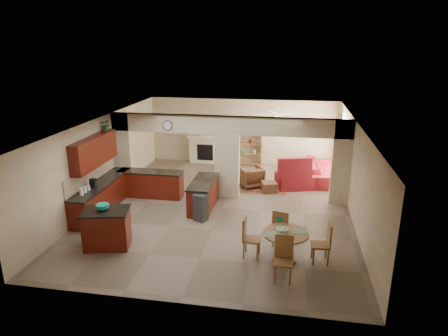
% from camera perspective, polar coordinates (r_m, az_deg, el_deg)
% --- Properties ---
extents(floor, '(10.00, 10.00, 0.00)m').
position_cam_1_polar(floor, '(12.92, -0.24, -5.67)').
color(floor, '#766452').
rests_on(floor, ground).
extents(ceiling, '(10.00, 10.00, 0.00)m').
position_cam_1_polar(ceiling, '(12.09, -0.26, 6.61)').
color(ceiling, white).
rests_on(ceiling, wall_back).
extents(wall_back, '(8.00, 0.00, 8.00)m').
position_cam_1_polar(wall_back, '(17.22, 2.67, 5.16)').
color(wall_back, beige).
rests_on(wall_back, floor).
extents(wall_front, '(8.00, 0.00, 8.00)m').
position_cam_1_polar(wall_front, '(7.92, -6.70, -10.42)').
color(wall_front, beige).
rests_on(wall_front, floor).
extents(wall_left, '(0.00, 10.00, 10.00)m').
position_cam_1_polar(wall_left, '(13.68, -16.98, 1.11)').
color(wall_left, beige).
rests_on(wall_left, floor).
extents(wall_right, '(0.00, 10.00, 10.00)m').
position_cam_1_polar(wall_right, '(12.41, 18.26, -0.69)').
color(wall_right, beige).
rests_on(wall_right, floor).
extents(partition_left_pier, '(0.60, 0.25, 2.80)m').
position_cam_1_polar(partition_left_pier, '(14.42, -14.17, 2.17)').
color(partition_left_pier, beige).
rests_on(partition_left_pier, floor).
extents(partition_center_pier, '(0.80, 0.25, 2.20)m').
position_cam_1_polar(partition_center_pier, '(13.46, 0.50, 0.30)').
color(partition_center_pier, beige).
rests_on(partition_center_pier, floor).
extents(partition_right_pier, '(0.60, 0.25, 2.80)m').
position_cam_1_polar(partition_right_pier, '(13.31, 16.42, 0.71)').
color(partition_right_pier, beige).
rests_on(partition_right_pier, floor).
extents(partition_header, '(8.00, 0.25, 0.60)m').
position_cam_1_polar(partition_header, '(13.11, 0.51, 6.15)').
color(partition_header, beige).
rests_on(partition_header, partition_center_pier).
extents(kitchen_counter, '(2.52, 3.29, 1.48)m').
position_cam_1_polar(kitchen_counter, '(13.45, -14.27, -3.15)').
color(kitchen_counter, '#480B08').
rests_on(kitchen_counter, floor).
extents(upper_cabinets, '(0.35, 2.40, 0.90)m').
position_cam_1_polar(upper_cabinets, '(12.78, -18.04, 2.30)').
color(upper_cabinets, '#480B08').
rests_on(upper_cabinets, wall_left).
extents(peninsula, '(0.70, 1.85, 0.91)m').
position_cam_1_polar(peninsula, '(12.75, -2.99, -3.79)').
color(peninsula, '#480B08').
rests_on(peninsula, floor).
extents(wall_clock, '(0.34, 0.03, 0.34)m').
position_cam_1_polar(wall_clock, '(13.44, -8.08, 6.04)').
color(wall_clock, '#452717').
rests_on(wall_clock, partition_header).
extents(rug, '(1.60, 1.30, 0.01)m').
position_cam_1_polar(rug, '(14.72, 5.80, -2.76)').
color(rug, brown).
rests_on(rug, floor).
extents(fireplace, '(1.60, 0.35, 1.20)m').
position_cam_1_polar(fireplace, '(17.51, -2.64, 2.72)').
color(fireplace, silver).
rests_on(fireplace, floor).
extents(shelving_unit, '(1.00, 0.32, 1.80)m').
position_cam_1_polar(shelving_unit, '(17.12, 3.74, 3.35)').
color(shelving_unit, olive).
rests_on(shelving_unit, floor).
extents(window_a, '(0.02, 0.90, 1.90)m').
position_cam_1_polar(window_a, '(14.64, 16.88, 1.36)').
color(window_a, white).
rests_on(window_a, wall_right).
extents(window_b, '(0.02, 0.90, 1.90)m').
position_cam_1_polar(window_b, '(16.27, 16.23, 3.01)').
color(window_b, white).
rests_on(window_b, wall_right).
extents(glazed_door, '(0.02, 0.70, 2.10)m').
position_cam_1_polar(glazed_door, '(15.49, 16.49, 1.69)').
color(glazed_door, white).
rests_on(glazed_door, wall_right).
extents(drape_a_left, '(0.10, 0.28, 2.30)m').
position_cam_1_polar(drape_a_left, '(14.06, 16.99, 0.69)').
color(drape_a_left, '#44211B').
rests_on(drape_a_left, wall_right).
extents(drape_a_right, '(0.10, 0.28, 2.30)m').
position_cam_1_polar(drape_a_right, '(15.21, 16.49, 1.99)').
color(drape_a_right, '#44211B').
rests_on(drape_a_right, wall_right).
extents(drape_b_left, '(0.10, 0.28, 2.30)m').
position_cam_1_polar(drape_b_left, '(15.69, 16.30, 2.47)').
color(drape_b_left, '#44211B').
rests_on(drape_b_left, wall_right).
extents(drape_b_right, '(0.10, 0.28, 2.30)m').
position_cam_1_polar(drape_b_right, '(16.85, 15.89, 3.52)').
color(drape_b_right, '#44211B').
rests_on(drape_b_right, wall_right).
extents(ceiling_fan, '(1.00, 1.00, 0.10)m').
position_cam_1_polar(ceiling_fan, '(14.91, 7.53, 7.63)').
color(ceiling_fan, white).
rests_on(ceiling_fan, ceiling).
extents(kitchen_island, '(1.32, 1.07, 1.01)m').
position_cam_1_polar(kitchen_island, '(10.85, -16.37, -8.24)').
color(kitchen_island, '#480B08').
rests_on(kitchen_island, floor).
extents(teal_bowl, '(0.33, 0.33, 0.15)m').
position_cam_1_polar(teal_bowl, '(10.66, -16.95, -5.36)').
color(teal_bowl, teal).
rests_on(teal_bowl, kitchen_island).
extents(trash_can, '(0.46, 0.43, 0.77)m').
position_cam_1_polar(trash_can, '(11.90, -3.34, -5.78)').
color(trash_can, '#2B2C2E').
rests_on(trash_can, floor).
extents(dining_table, '(1.12, 1.12, 0.76)m').
position_cam_1_polar(dining_table, '(9.86, 8.71, -10.43)').
color(dining_table, olive).
rests_on(dining_table, floor).
extents(fruit_bowl, '(0.29, 0.29, 0.15)m').
position_cam_1_polar(fruit_bowl, '(9.66, 8.34, -8.82)').
color(fruit_bowl, '#78BE28').
rests_on(fruit_bowl, dining_table).
extents(sofa, '(2.52, 1.11, 0.72)m').
position_cam_1_polar(sofa, '(15.77, 13.80, -0.43)').
color(sofa, maroon).
rests_on(sofa, floor).
extents(chaise, '(1.47, 1.32, 0.49)m').
position_cam_1_polar(chaise, '(14.84, 9.97, -1.80)').
color(chaise, maroon).
rests_on(chaise, floor).
extents(armchair, '(1.08, 1.09, 0.73)m').
position_cam_1_polar(armchair, '(14.67, 3.89, -1.28)').
color(armchair, maroon).
rests_on(armchair, floor).
extents(ottoman, '(0.61, 0.61, 0.36)m').
position_cam_1_polar(ottoman, '(14.26, 6.45, -2.72)').
color(ottoman, maroon).
rests_on(ottoman, floor).
extents(plant, '(0.34, 0.29, 0.37)m').
position_cam_1_polar(plant, '(13.45, -16.49, 5.95)').
color(plant, '#1B4612').
rests_on(plant, upper_cabinets).
extents(chair_north, '(0.52, 0.52, 1.02)m').
position_cam_1_polar(chair_north, '(10.47, 8.16, -8.34)').
color(chair_north, olive).
rests_on(chair_north, floor).
extents(chair_east, '(0.45, 0.45, 1.02)m').
position_cam_1_polar(chair_east, '(9.98, 14.16, -10.12)').
color(chair_east, olive).
rests_on(chair_east, floor).
extents(chair_south, '(0.42, 0.43, 1.02)m').
position_cam_1_polar(chair_south, '(9.18, 8.51, -12.32)').
color(chair_south, olive).
rests_on(chair_south, floor).
extents(chair_west, '(0.44, 0.44, 1.02)m').
position_cam_1_polar(chair_west, '(9.98, 3.52, -9.56)').
color(chair_west, olive).
rests_on(chair_west, floor).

